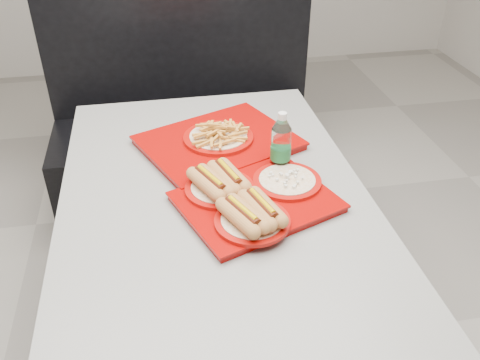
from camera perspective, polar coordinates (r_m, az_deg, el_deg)
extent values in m
plane|color=#9B968B|center=(2.02, -2.18, -19.36)|extent=(6.00, 6.00, 0.00)
cylinder|color=black|center=(2.00, -2.20, -18.93)|extent=(0.52, 0.52, 0.05)
cylinder|color=black|center=(1.73, -2.45, -11.81)|extent=(0.11, 0.11, 0.66)
cube|color=black|center=(1.52, -2.75, -3.21)|extent=(0.92, 1.42, 0.01)
cube|color=gray|center=(1.50, -2.77, -2.44)|extent=(0.90, 1.40, 0.04)
cube|color=black|center=(2.63, -5.65, 1.64)|extent=(1.30, 0.55, 0.45)
cube|color=black|center=(2.60, -6.92, 15.26)|extent=(1.30, 0.10, 1.10)
cube|color=#8C0603|center=(1.45, 1.84, -2.62)|extent=(0.49, 0.44, 0.02)
cube|color=#8C0603|center=(1.44, 1.84, -2.24)|extent=(0.51, 0.45, 0.01)
cylinder|color=#980A05|center=(1.35, 1.38, -4.66)|extent=(0.20, 0.20, 0.01)
cylinder|color=silver|center=(1.35, 1.38, -4.46)|extent=(0.17, 0.17, 0.00)
cylinder|color=#980A05|center=(1.47, -2.28, -0.98)|extent=(0.20, 0.20, 0.01)
cylinder|color=silver|center=(1.47, -2.29, -0.79)|extent=(0.17, 0.17, 0.00)
cylinder|color=#980A05|center=(1.51, 5.31, -0.11)|extent=(0.20, 0.20, 0.01)
cylinder|color=silver|center=(1.51, 5.32, 0.08)|extent=(0.17, 0.17, 0.00)
cube|color=#8C0603|center=(1.73, -2.43, 4.07)|extent=(0.58, 0.53, 0.02)
cube|color=#8C0603|center=(1.72, -2.44, 4.46)|extent=(0.60, 0.54, 0.01)
cylinder|color=#980A05|center=(1.72, -2.45, 4.77)|extent=(0.24, 0.24, 0.01)
cylinder|color=silver|center=(1.72, -2.46, 4.97)|extent=(0.19, 0.19, 0.01)
cylinder|color=silver|center=(1.57, 4.59, 3.34)|extent=(0.06, 0.06, 0.15)
cylinder|color=#16582A|center=(1.57, 4.57, 3.10)|extent=(0.06, 0.06, 0.04)
cone|color=silver|center=(1.53, 4.74, 6.27)|extent=(0.06, 0.06, 0.03)
cylinder|color=silver|center=(1.51, 4.78, 7.17)|extent=(0.03, 0.03, 0.02)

